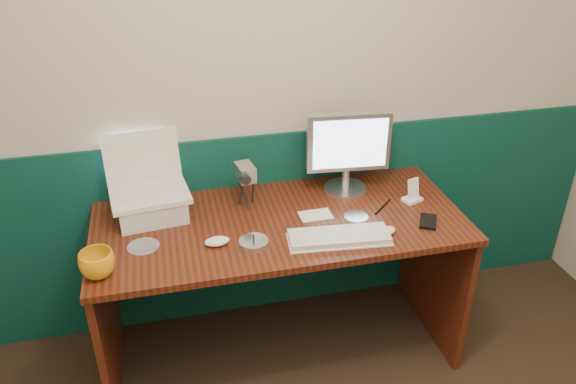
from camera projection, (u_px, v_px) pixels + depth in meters
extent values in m
cube|color=#BEB7A1|center=(271.00, 82.00, 2.51)|extent=(3.50, 0.04, 2.50)
cube|color=#073025|center=(273.00, 225.00, 2.86)|extent=(3.48, 0.02, 1.00)
cube|color=#341709|center=(281.00, 289.00, 2.61)|extent=(1.60, 0.70, 0.75)
cube|color=silver|center=(151.00, 207.00, 2.43)|extent=(0.31, 0.27, 0.10)
cube|color=silver|center=(339.00, 238.00, 2.29)|extent=(0.42, 0.18, 0.02)
ellipsoid|color=silver|center=(385.00, 231.00, 2.32)|extent=(0.11, 0.09, 0.03)
ellipsoid|color=white|center=(217.00, 241.00, 2.25)|extent=(0.10, 0.07, 0.03)
imported|color=orange|center=(97.00, 264.00, 2.06)|extent=(0.16, 0.16, 0.10)
cylinder|color=#B1B7C1|center=(254.00, 243.00, 2.25)|extent=(0.12, 0.12, 0.02)
cylinder|color=#ADB2BD|center=(143.00, 246.00, 2.25)|extent=(0.13, 0.13, 0.00)
cylinder|color=silver|center=(356.00, 216.00, 2.46)|extent=(0.11, 0.11, 0.00)
cylinder|color=black|center=(383.00, 206.00, 2.52)|extent=(0.12, 0.11, 0.01)
cube|color=silver|center=(315.00, 215.00, 2.46)|extent=(0.14, 0.10, 0.00)
cube|color=white|center=(412.00, 199.00, 2.57)|extent=(0.10, 0.08, 0.02)
cube|color=white|center=(413.00, 189.00, 2.54)|extent=(0.06, 0.04, 0.10)
cube|color=black|center=(428.00, 221.00, 2.41)|extent=(0.12, 0.14, 0.01)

